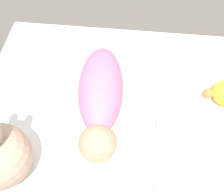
{
  "coord_description": "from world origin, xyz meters",
  "views": [
    {
      "loc": [
        -0.03,
        0.7,
        1.19
      ],
      "look_at": [
        0.04,
        -0.01,
        0.24
      ],
      "focal_mm": 50.0,
      "sensor_mm": 36.0,
      "label": 1
    }
  ],
  "objects": [
    {
      "name": "ground_plane",
      "position": [
        0.0,
        0.0,
        0.0
      ],
      "size": [
        12.0,
        12.0,
        0.0
      ],
      "primitive_type": "plane",
      "color": "#514C47"
    },
    {
      "name": "swaddled_baby",
      "position": [
        0.08,
        0.02,
        0.28
      ],
      "size": [
        0.2,
        0.49,
        0.17
      ],
      "rotation": [
        0.0,
        0.0,
        1.65
      ],
      "color": "pink",
      "rests_on": "bed_mattress"
    },
    {
      "name": "bed_mattress",
      "position": [
        0.0,
        0.0,
        0.1
      ],
      "size": [
        1.14,
        0.89,
        0.19
      ],
      "color": "white",
      "rests_on": "ground_plane"
    },
    {
      "name": "pillow",
      "position": [
        -0.31,
        0.29,
        0.23
      ],
      "size": [
        0.36,
        0.39,
        0.08
      ],
      "color": "white",
      "rests_on": "bed_mattress"
    }
  ]
}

